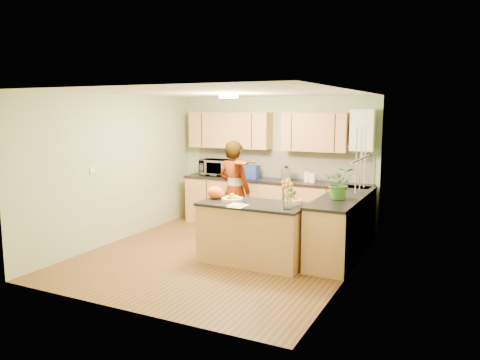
% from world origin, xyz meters
% --- Properties ---
extents(floor, '(4.50, 4.50, 0.00)m').
position_xyz_m(floor, '(0.00, 0.00, 0.00)').
color(floor, '#503417').
rests_on(floor, ground).
extents(ceiling, '(4.00, 4.50, 0.02)m').
position_xyz_m(ceiling, '(0.00, 0.00, 2.50)').
color(ceiling, silver).
rests_on(ceiling, wall_back).
extents(wall_back, '(4.00, 0.02, 2.50)m').
position_xyz_m(wall_back, '(0.00, 2.25, 1.25)').
color(wall_back, '#9CAE7C').
rests_on(wall_back, floor).
extents(wall_front, '(4.00, 0.02, 2.50)m').
position_xyz_m(wall_front, '(0.00, -2.25, 1.25)').
color(wall_front, '#9CAE7C').
rests_on(wall_front, floor).
extents(wall_left, '(0.02, 4.50, 2.50)m').
position_xyz_m(wall_left, '(-2.00, 0.00, 1.25)').
color(wall_left, '#9CAE7C').
rests_on(wall_left, floor).
extents(wall_right, '(0.02, 4.50, 2.50)m').
position_xyz_m(wall_right, '(2.00, 0.00, 1.25)').
color(wall_right, '#9CAE7C').
rests_on(wall_right, floor).
extents(back_counter, '(3.64, 0.62, 0.94)m').
position_xyz_m(back_counter, '(0.10, 1.95, 0.47)').
color(back_counter, '#B48348').
rests_on(back_counter, floor).
extents(right_counter, '(0.62, 2.24, 0.94)m').
position_xyz_m(right_counter, '(1.70, 0.85, 0.47)').
color(right_counter, '#B48348').
rests_on(right_counter, floor).
extents(splashback, '(3.60, 0.02, 0.52)m').
position_xyz_m(splashback, '(0.10, 2.23, 1.20)').
color(splashback, white).
rests_on(splashback, back_counter).
extents(upper_cabinets, '(3.20, 0.34, 0.70)m').
position_xyz_m(upper_cabinets, '(-0.18, 2.08, 1.85)').
color(upper_cabinets, '#B48348').
rests_on(upper_cabinets, wall_back).
extents(boiler, '(0.40, 0.30, 0.86)m').
position_xyz_m(boiler, '(1.70, 2.09, 1.90)').
color(boiler, white).
rests_on(boiler, wall_back).
extents(window_right, '(0.01, 1.30, 1.05)m').
position_xyz_m(window_right, '(1.99, 0.60, 1.55)').
color(window_right, white).
rests_on(window_right, wall_right).
extents(light_switch, '(0.02, 0.09, 0.09)m').
position_xyz_m(light_switch, '(-1.99, -0.60, 1.30)').
color(light_switch, white).
rests_on(light_switch, wall_left).
extents(ceiling_lamp, '(0.30, 0.30, 0.07)m').
position_xyz_m(ceiling_lamp, '(0.00, 0.30, 2.46)').
color(ceiling_lamp, '#FFEABF').
rests_on(ceiling_lamp, ceiling).
extents(peninsula_island, '(1.56, 0.80, 0.90)m').
position_xyz_m(peninsula_island, '(0.59, -0.06, 0.45)').
color(peninsula_island, '#B48348').
rests_on(peninsula_island, floor).
extents(fruit_dish, '(0.31, 0.31, 0.11)m').
position_xyz_m(fruit_dish, '(0.24, -0.06, 0.94)').
color(fruit_dish, '#FCEBC9').
rests_on(fruit_dish, peninsula_island).
extents(orange_bowl, '(0.25, 0.25, 0.15)m').
position_xyz_m(orange_bowl, '(1.14, 0.09, 0.96)').
color(orange_bowl, '#FCEBC9').
rests_on(orange_bowl, peninsula_island).
extents(flower_vase, '(0.26, 0.26, 0.47)m').
position_xyz_m(flower_vase, '(1.19, -0.24, 1.21)').
color(flower_vase, silver).
rests_on(flower_vase, peninsula_island).
extents(orange_bag, '(0.32, 0.30, 0.19)m').
position_xyz_m(orange_bag, '(-0.07, -0.01, 0.99)').
color(orange_bag, orange).
rests_on(orange_bag, peninsula_island).
extents(papers, '(0.22, 0.30, 0.01)m').
position_xyz_m(papers, '(0.49, -0.36, 0.90)').
color(papers, silver).
rests_on(papers, peninsula_island).
extents(violinist, '(0.70, 0.52, 1.73)m').
position_xyz_m(violinist, '(-0.23, 0.95, 0.87)').
color(violinist, '#E9B98F').
rests_on(violinist, floor).
extents(violin, '(0.70, 0.61, 0.17)m').
position_xyz_m(violin, '(-0.03, 0.73, 1.38)').
color(violin, '#500F05').
rests_on(violin, violinist).
extents(microwave, '(0.58, 0.39, 0.32)m').
position_xyz_m(microwave, '(-1.18, 1.98, 1.10)').
color(microwave, white).
rests_on(microwave, back_counter).
extents(blue_box, '(0.31, 0.23, 0.25)m').
position_xyz_m(blue_box, '(-0.38, 1.94, 1.06)').
color(blue_box, navy).
rests_on(blue_box, back_counter).
extents(kettle, '(0.17, 0.17, 0.33)m').
position_xyz_m(kettle, '(0.35, 1.93, 1.07)').
color(kettle, '#BCBCC1').
rests_on(kettle, back_counter).
extents(jar_cream, '(0.14, 0.14, 0.18)m').
position_xyz_m(jar_cream, '(0.75, 1.98, 1.03)').
color(jar_cream, '#FCEBC9').
rests_on(jar_cream, back_counter).
extents(jar_white, '(0.15, 0.15, 0.17)m').
position_xyz_m(jar_white, '(0.86, 1.96, 1.02)').
color(jar_white, white).
rests_on(jar_white, back_counter).
extents(potted_plant, '(0.53, 0.50, 0.48)m').
position_xyz_m(potted_plant, '(1.70, 0.56, 1.18)').
color(potted_plant, '#346923').
rests_on(potted_plant, right_counter).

